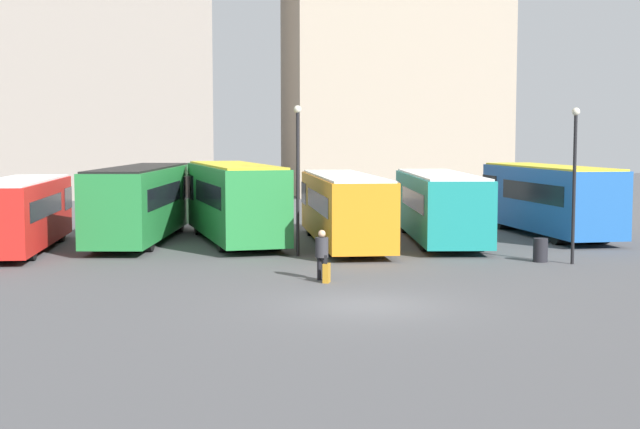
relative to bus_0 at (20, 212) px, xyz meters
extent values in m
plane|color=#4C4C4F|center=(11.32, -13.18, -1.53)|extent=(160.00, 160.00, 0.00)
cube|color=red|center=(0.00, -0.08, -0.04)|extent=(2.79, 9.56, 2.48)
cube|color=black|center=(0.13, 3.80, 0.27)|extent=(2.56, 1.83, 0.94)
cube|color=black|center=(-0.03, -0.93, 0.27)|extent=(2.70, 6.15, 0.74)
cube|color=white|center=(0.00, -0.08, 1.24)|extent=(2.58, 9.36, 0.08)
cylinder|color=black|center=(0.10, 2.85, -1.07)|extent=(2.39, 1.00, 0.92)
cylinder|color=black|center=(-0.11, -3.02, -1.07)|extent=(2.39, 1.00, 0.92)
cube|color=#237A38|center=(4.56, 2.53, 0.18)|extent=(4.15, 11.59, 2.83)
cube|color=black|center=(5.27, 7.13, 0.53)|extent=(2.77, 2.44, 1.07)
cube|color=black|center=(4.40, 1.52, 0.53)|extent=(3.55, 7.56, 0.85)
cube|color=black|center=(4.56, 2.53, 1.63)|extent=(3.92, 11.34, 0.08)
cylinder|color=black|center=(5.10, 6.01, -0.99)|extent=(2.48, 1.41, 1.06)
cylinder|color=black|center=(4.02, -0.95, -0.99)|extent=(2.48, 1.41, 1.06)
cube|color=#237A38|center=(8.50, 1.72, 0.24)|extent=(3.94, 10.62, 2.94)
cube|color=black|center=(7.93, 5.93, 0.61)|extent=(2.84, 2.24, 1.12)
cube|color=black|center=(8.62, 0.79, 0.61)|extent=(3.46, 6.92, 0.88)
cube|color=yellow|center=(8.50, 1.72, 1.75)|extent=(3.70, 10.39, 0.08)
cylinder|color=black|center=(8.07, 4.90, -0.99)|extent=(2.59, 1.40, 1.08)
cylinder|color=black|center=(8.93, -1.47, -0.99)|extent=(2.59, 1.40, 1.08)
cube|color=orange|center=(12.94, 0.12, 0.02)|extent=(2.75, 11.27, 2.57)
cube|color=black|center=(13.07, 4.72, 0.34)|extent=(2.54, 2.13, 0.98)
cube|color=black|center=(12.91, -0.89, 0.34)|extent=(2.67, 7.24, 0.77)
cube|color=white|center=(12.94, 0.12, 1.34)|extent=(2.55, 11.04, 0.08)
cylinder|color=black|center=(13.04, 3.60, -1.06)|extent=(2.37, 1.00, 0.94)
cylinder|color=black|center=(12.84, -3.35, -1.06)|extent=(2.37, 1.00, 0.94)
cube|color=#19847F|center=(17.18, 0.67, 0.03)|extent=(3.86, 11.11, 2.56)
cube|color=black|center=(17.72, 5.10, 0.35)|extent=(2.83, 2.30, 0.97)
cube|color=black|center=(17.06, -0.30, 0.35)|extent=(3.42, 7.23, 0.77)
cube|color=white|center=(17.18, 0.67, 1.35)|extent=(3.63, 10.87, 0.08)
cylinder|color=black|center=(17.59, 4.02, -1.02)|extent=(2.57, 1.30, 1.01)
cylinder|color=black|center=(16.77, -2.68, -1.02)|extent=(2.57, 1.30, 1.01)
cube|color=#1E56A3|center=(22.65, 2.02, 0.17)|extent=(2.83, 10.17, 2.79)
cube|color=black|center=(22.51, 6.15, 0.52)|extent=(2.59, 1.94, 1.06)
cube|color=black|center=(22.68, 1.11, 0.52)|extent=(2.73, 6.54, 0.84)
cube|color=yellow|center=(22.65, 2.02, 1.61)|extent=(2.62, 9.96, 0.08)
cylinder|color=black|center=(22.54, 5.14, -0.98)|extent=(2.42, 1.17, 1.09)
cylinder|color=black|center=(22.75, -1.11, -0.98)|extent=(2.42, 1.17, 1.09)
cylinder|color=black|center=(10.63, -8.83, -1.17)|extent=(0.18, 0.18, 0.72)
cylinder|color=black|center=(10.78, -8.89, -1.17)|extent=(0.18, 0.18, 0.72)
cylinder|color=#2D2D33|center=(10.71, -8.86, -0.49)|extent=(0.53, 0.53, 0.63)
sphere|color=tan|center=(10.71, -8.86, -0.06)|extent=(0.23, 0.23, 0.23)
cube|color=#B27A1E|center=(10.78, -9.37, -1.23)|extent=(0.29, 0.38, 0.60)
cube|color=black|center=(10.73, -9.48, -0.79)|extent=(0.10, 0.06, 0.27)
cylinder|color=black|center=(10.63, -3.18, 1.18)|extent=(0.12, 0.12, 5.40)
sphere|color=beige|center=(10.63, -3.18, 3.96)|extent=(0.28, 0.28, 0.28)
cylinder|color=black|center=(19.96, -6.62, 1.10)|extent=(0.12, 0.12, 5.26)
sphere|color=beige|center=(19.96, -6.62, 3.81)|extent=(0.28, 0.28, 0.28)
cylinder|color=black|center=(19.05, -5.95, -1.10)|extent=(0.52, 0.52, 0.85)
camera|label=1|loc=(6.72, -36.12, 2.95)|focal=50.00mm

